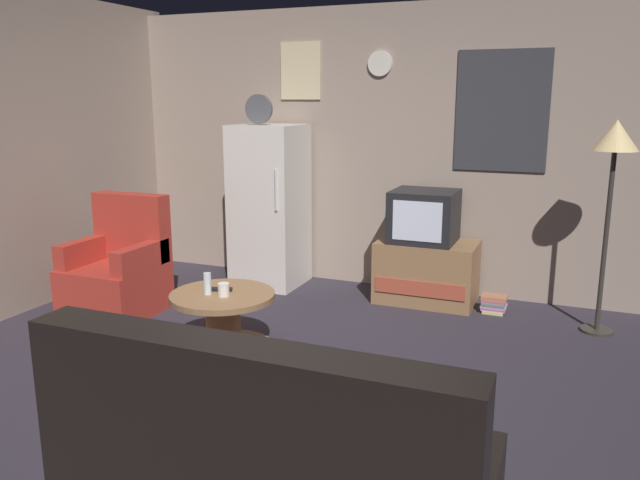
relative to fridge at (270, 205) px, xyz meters
name	(u,v)px	position (x,y,z in m)	size (l,w,h in m)	color
ground_plane	(264,390)	(0.98, -2.06, -0.75)	(12.00, 12.00, 0.00)	#2D2833
wall_with_art	(385,149)	(0.99, 0.39, 0.52)	(5.20, 0.12, 2.54)	gray
fridge	(270,205)	(0.00, 0.00, 0.00)	(0.60, 0.62, 1.77)	silver
tv_stand	(427,272)	(1.50, 0.02, -0.49)	(0.84, 0.53, 0.53)	#8E6642
crt_tv	(424,216)	(1.46, 0.02, 0.00)	(0.54, 0.51, 0.44)	black
standing_lamp	(615,152)	(2.88, -0.21, 0.60)	(0.32, 0.32, 1.59)	#332D28
coffee_table	(223,323)	(0.47, -1.65, -0.54)	(0.72, 0.72, 0.44)	#8E6642
wine_glass	(207,284)	(0.39, -1.71, -0.24)	(0.05, 0.05, 0.15)	silver
mug_ceramic_white	(224,290)	(0.51, -1.71, -0.27)	(0.08, 0.08, 0.09)	silver
remote_control	(221,289)	(0.43, -1.61, -0.31)	(0.15, 0.04, 0.02)	black
armchair	(119,272)	(-0.80, -1.20, -0.42)	(0.68, 0.68, 0.96)	#A52D23
couch	(271,468)	(1.62, -3.23, -0.44)	(1.70, 0.80, 0.92)	black
book_stack	(494,304)	(2.09, -0.06, -0.68)	(0.20, 0.17, 0.14)	#CBC66A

